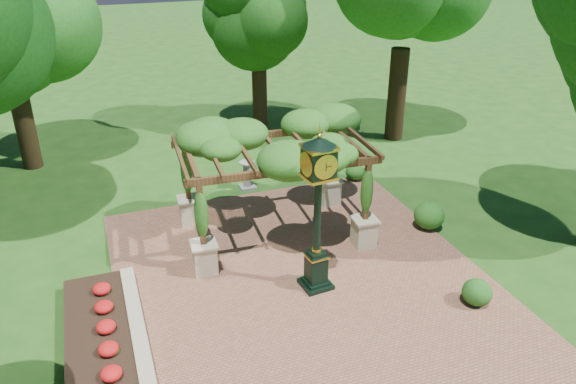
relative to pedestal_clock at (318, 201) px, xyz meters
name	(u,v)px	position (x,y,z in m)	size (l,w,h in m)	color
ground	(321,307)	(-0.21, -0.88, -2.66)	(120.00, 120.00, 0.00)	#1E4714
brick_plaza	(307,285)	(-0.21, 0.12, -2.64)	(10.00, 12.00, 0.04)	brown
border_wall	(138,329)	(-4.81, -0.38, -2.46)	(0.35, 5.00, 0.40)	#C6B793
flower_bed	(99,339)	(-5.71, -0.38, -2.48)	(1.50, 5.00, 0.36)	red
pedestal_clock	(318,201)	(0.00, 0.00, 0.00)	(0.96, 0.96, 4.44)	black
pergola	(273,149)	(-0.16, 3.08, 0.27)	(5.86, 3.87, 3.58)	beige
sundial	(247,177)	(0.02, 6.67, -2.19)	(0.59, 0.59, 1.06)	gray
shrub_front	(477,292)	(3.63, -2.15, -2.27)	(0.78, 0.78, 0.70)	#1E5317
shrub_mid	(429,216)	(4.68, 1.72, -2.18)	(0.98, 0.98, 0.89)	#225B19
shrub_back	(355,171)	(4.10, 5.91, -2.29)	(0.74, 0.74, 0.67)	#2A691E
tree_west_far	(2,19)	(-7.60, 11.64, 3.15)	(4.48, 4.48, 8.48)	#2E2112
tree_north	(258,12)	(2.52, 12.97, 2.73)	(3.65, 3.65, 7.90)	#301E13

